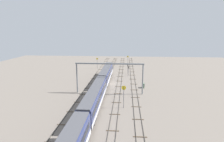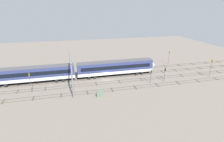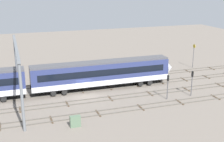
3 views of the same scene
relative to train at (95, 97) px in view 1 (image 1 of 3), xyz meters
name	(u,v)px [view 1 (image 1 of 3)]	position (x,y,z in m)	size (l,w,h in m)	color
ground_plane	(112,84)	(20.59, -2.48, -2.66)	(140.79, 140.79, 0.00)	slate
track_near_foreground	(134,84)	(20.59, -9.91, -2.59)	(124.79, 2.40, 0.16)	#59544C
track_second_near	(119,84)	(20.59, -4.96, -2.59)	(124.79, 2.40, 0.16)	#59544C
track_with_train	(105,83)	(20.59, 0.00, -2.59)	(124.79, 2.40, 0.16)	#59544C
track_second_far	(91,83)	(20.59, 4.96, -2.59)	(124.79, 2.40, 0.16)	#59544C
train	(95,97)	(0.00, 0.00, 0.00)	(75.20, 3.24, 4.80)	navy
overhead_gantry	(109,71)	(10.42, -2.43, 4.20)	(0.40, 19.82, 9.07)	slate
speed_sign_near_foreground	(124,93)	(0.17, -6.79, 1.03)	(0.14, 1.05, 5.54)	#4C4C51
speed_sign_mid_trackside	(97,62)	(46.95, 6.95, 0.65)	(0.14, 0.86, 5.17)	#4C4C51
speed_sign_far_trackside	(128,60)	(52.80, -7.93, 0.86)	(0.14, 0.83, 5.59)	#4C4C51
signal_light_trackside_approach	(128,70)	(32.51, -8.09, -0.03)	(0.31, 0.32, 3.98)	#4C4C51
signal_light_trackside_departure	(128,67)	(36.97, -7.98, 0.10)	(0.31, 0.32, 4.18)	#4C4C51
relay_cabinet	(143,86)	(16.67, -12.91, -1.91)	(1.37, 0.61, 1.49)	#597259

